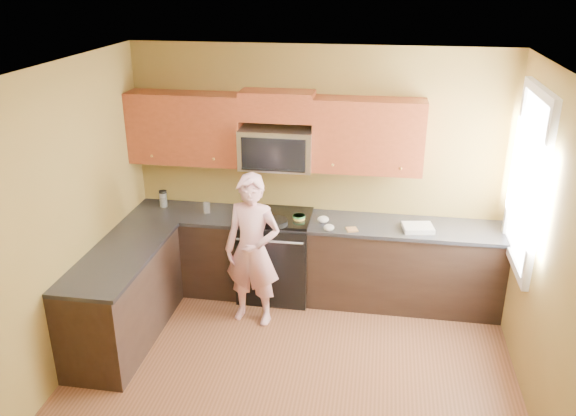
% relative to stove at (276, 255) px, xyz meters
% --- Properties ---
extents(floor, '(4.00, 4.00, 0.00)m').
position_rel_stove_xyz_m(floor, '(0.40, -1.68, -0.47)').
color(floor, brown).
rests_on(floor, ground).
extents(ceiling, '(4.00, 4.00, 0.00)m').
position_rel_stove_xyz_m(ceiling, '(0.40, -1.68, 2.23)').
color(ceiling, white).
rests_on(ceiling, ground).
extents(wall_back, '(4.00, 0.00, 4.00)m').
position_rel_stove_xyz_m(wall_back, '(0.40, 0.32, 0.88)').
color(wall_back, olive).
rests_on(wall_back, ground).
extents(wall_left, '(0.00, 4.00, 4.00)m').
position_rel_stove_xyz_m(wall_left, '(-1.60, -1.68, 0.88)').
color(wall_left, olive).
rests_on(wall_left, ground).
extents(wall_right, '(0.00, 4.00, 4.00)m').
position_rel_stove_xyz_m(wall_right, '(2.40, -1.68, 0.88)').
color(wall_right, olive).
rests_on(wall_right, ground).
extents(cabinet_back_run, '(4.00, 0.60, 0.88)m').
position_rel_stove_xyz_m(cabinet_back_run, '(0.40, 0.02, -0.03)').
color(cabinet_back_run, black).
rests_on(cabinet_back_run, floor).
extents(cabinet_left_run, '(0.60, 1.60, 0.88)m').
position_rel_stove_xyz_m(cabinet_left_run, '(-1.30, -1.08, -0.03)').
color(cabinet_left_run, black).
rests_on(cabinet_left_run, floor).
extents(countertop_back, '(4.00, 0.62, 0.04)m').
position_rel_stove_xyz_m(countertop_back, '(0.40, 0.01, 0.43)').
color(countertop_back, black).
rests_on(countertop_back, cabinet_back_run).
extents(countertop_left, '(0.62, 1.60, 0.04)m').
position_rel_stove_xyz_m(countertop_left, '(-1.29, -1.08, 0.43)').
color(countertop_left, black).
rests_on(countertop_left, cabinet_left_run).
extents(stove, '(0.76, 0.65, 0.95)m').
position_rel_stove_xyz_m(stove, '(0.00, 0.00, 0.00)').
color(stove, black).
rests_on(stove, floor).
extents(microwave, '(0.76, 0.40, 0.42)m').
position_rel_stove_xyz_m(microwave, '(0.00, 0.12, 0.97)').
color(microwave, silver).
rests_on(microwave, wall_back).
extents(upper_cab_left, '(1.22, 0.33, 0.75)m').
position_rel_stove_xyz_m(upper_cab_left, '(-0.99, 0.16, 0.97)').
color(upper_cab_left, brown).
rests_on(upper_cab_left, wall_back).
extents(upper_cab_right, '(1.12, 0.33, 0.75)m').
position_rel_stove_xyz_m(upper_cab_right, '(0.94, 0.16, 0.97)').
color(upper_cab_right, brown).
rests_on(upper_cab_right, wall_back).
extents(upper_cab_over_mw, '(0.76, 0.33, 0.30)m').
position_rel_stove_xyz_m(upper_cab_over_mw, '(0.00, 0.16, 1.62)').
color(upper_cab_over_mw, brown).
rests_on(upper_cab_over_mw, wall_back).
extents(window, '(0.06, 1.06, 1.66)m').
position_rel_stove_xyz_m(window, '(2.38, -0.48, 1.17)').
color(window, white).
rests_on(window, wall_right).
extents(woman, '(0.63, 0.46, 1.58)m').
position_rel_stove_xyz_m(woman, '(-0.13, -0.55, 0.32)').
color(woman, pink).
rests_on(woman, floor).
extents(frying_pan, '(0.36, 0.49, 0.06)m').
position_rel_stove_xyz_m(frying_pan, '(0.05, -0.24, 0.47)').
color(frying_pan, black).
rests_on(frying_pan, stove).
extents(butter_tub, '(0.13, 0.13, 0.09)m').
position_rel_stove_xyz_m(butter_tub, '(0.27, -0.06, 0.45)').
color(butter_tub, yellow).
rests_on(butter_tub, countertop_back).
extents(toast_slice, '(0.14, 0.14, 0.01)m').
position_rel_stove_xyz_m(toast_slice, '(0.83, -0.19, 0.45)').
color(toast_slice, '#B27F47').
rests_on(toast_slice, countertop_back).
extents(napkin_a, '(0.14, 0.15, 0.06)m').
position_rel_stove_xyz_m(napkin_a, '(0.60, -0.23, 0.48)').
color(napkin_a, silver).
rests_on(napkin_a, countertop_back).
extents(napkin_b, '(0.15, 0.16, 0.07)m').
position_rel_stove_xyz_m(napkin_b, '(0.52, -0.03, 0.48)').
color(napkin_b, silver).
rests_on(napkin_b, countertop_back).
extents(dish_towel, '(0.34, 0.29, 0.05)m').
position_rel_stove_xyz_m(dish_towel, '(1.50, -0.07, 0.47)').
color(dish_towel, white).
rests_on(dish_towel, countertop_back).
extents(travel_mug, '(0.10, 0.10, 0.19)m').
position_rel_stove_xyz_m(travel_mug, '(-1.30, 0.12, 0.45)').
color(travel_mug, silver).
rests_on(travel_mug, countertop_back).
extents(glass_a, '(0.07, 0.07, 0.12)m').
position_rel_stove_xyz_m(glass_a, '(-1.29, 0.10, 0.51)').
color(glass_a, silver).
rests_on(glass_a, countertop_back).
extents(glass_b, '(0.08, 0.08, 0.12)m').
position_rel_stove_xyz_m(glass_b, '(-0.77, 0.03, 0.51)').
color(glass_b, silver).
rests_on(glass_b, countertop_back).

